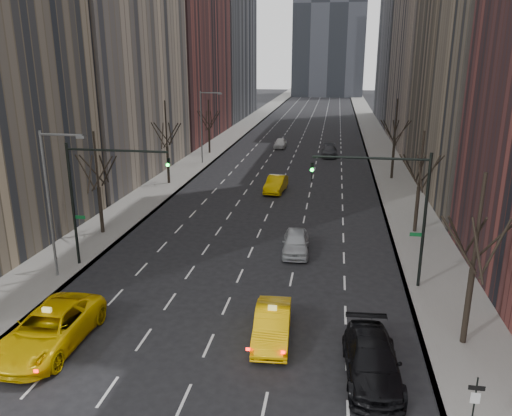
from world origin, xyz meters
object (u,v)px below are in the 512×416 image
at_px(taxi_suv, 49,329).
at_px(taxi_sedan, 272,325).
at_px(parked_suv_black, 372,360).
at_px(silver_sedan_ahead, 296,242).

xyz_separation_m(taxi_suv, taxi_sedan, (10.29, 2.27, -0.12)).
relative_size(taxi_sedan, parked_suv_black, 0.86).
relative_size(taxi_suv, taxi_sedan, 1.36).
bearing_deg(taxi_suv, silver_sedan_ahead, 52.42).
bearing_deg(taxi_sedan, parked_suv_black, -30.09).
distance_m(taxi_suv, taxi_sedan, 10.54).
height_order(taxi_sedan, parked_suv_black, parked_suv_black).
distance_m(taxi_suv, silver_sedan_ahead, 17.24).
height_order(silver_sedan_ahead, parked_suv_black, parked_suv_black).
distance_m(taxi_suv, parked_suv_black, 14.86).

